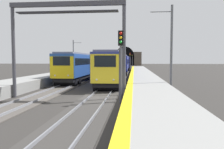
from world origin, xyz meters
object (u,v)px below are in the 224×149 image
at_px(railway_signal_near, 121,59).
at_px(train_adjacent_platform, 94,64).
at_px(catenary_mast_far, 74,56).
at_px(catenary_mast_near, 171,48).
at_px(railway_signal_far, 132,59).
at_px(train_main_approaching, 124,63).
at_px(railway_signal_mid, 130,61).
at_px(overhead_signal_gantry, 67,26).

bearing_deg(railway_signal_near, train_adjacent_platform, -165.74).
bearing_deg(railway_signal_near, catenary_mast_far, -159.73).
bearing_deg(catenary_mast_near, railway_signal_far, 2.78).
distance_m(train_main_approaching, railway_signal_mid, 8.79).
xyz_separation_m(railway_signal_near, overhead_signal_gantry, (1.51, 4.33, 2.66)).
bearing_deg(railway_signal_far, railway_signal_near, 0.00).
bearing_deg(railway_signal_far, catenary_mast_near, 2.78).
distance_m(train_main_approaching, catenary_mast_far, 14.54).
relative_size(train_adjacent_platform, railway_signal_far, 6.51).
bearing_deg(train_main_approaching, railway_signal_near, 1.45).
bearing_deg(catenary_mast_far, train_adjacent_platform, -143.44).
bearing_deg(railway_signal_near, railway_signal_far, -180.00).
xyz_separation_m(railway_signal_far, overhead_signal_gantry, (-92.25, 4.33, 2.31)).
relative_size(overhead_signal_gantry, catenary_mast_near, 1.15).
bearing_deg(railway_signal_mid, catenary_mast_far, -87.13).
bearing_deg(railway_signal_mid, overhead_signal_gantry, -7.21).
distance_m(railway_signal_far, catenary_mast_near, 88.73).
bearing_deg(train_adjacent_platform, overhead_signal_gantry, 6.55).
distance_m(catenary_mast_near, catenary_mast_far, 34.58).
relative_size(train_adjacent_platform, railway_signal_mid, 7.94).
xyz_separation_m(train_main_approaching, catenary_mast_near, (-39.19, -6.15, 1.84)).
relative_size(train_adjacent_platform, railway_signal_near, 7.33).
height_order(train_adjacent_platform, catenary_mast_near, catenary_mast_near).
relative_size(railway_signal_far, catenary_mast_far, 0.76).
relative_size(railway_signal_mid, catenary_mast_near, 0.59).
xyz_separation_m(railway_signal_mid, railway_signal_far, (58.01, -0.00, 0.67)).
bearing_deg(catenary_mast_far, railway_signal_mid, -87.13).
height_order(railway_signal_far, overhead_signal_gantry, overhead_signal_gantry).
xyz_separation_m(catenary_mast_near, catenary_mast_far, (29.96, 17.27, -0.23)).
bearing_deg(overhead_signal_gantry, railway_signal_far, -2.69).
relative_size(railway_signal_mid, railway_signal_far, 0.82).
bearing_deg(catenary_mast_near, train_adjacent_platform, 27.17).
relative_size(train_main_approaching, train_adjacent_platform, 2.12).
bearing_deg(train_adjacent_platform, catenary_mast_near, 28.11).
height_order(train_main_approaching, railway_signal_far, railway_signal_far).
relative_size(train_main_approaching, railway_signal_near, 15.51).
bearing_deg(train_adjacent_platform, railway_signal_far, 175.13).
bearing_deg(catenary_mast_far, train_main_approaching, -50.31).
xyz_separation_m(railway_signal_near, catenary_mast_near, (5.14, -4.31, 1.02)).
xyz_separation_m(railway_signal_near, catenary_mast_far, (35.11, 12.96, 0.79)).
distance_m(railway_signal_near, railway_signal_mid, 35.76).
height_order(train_adjacent_platform, railway_signal_mid, train_adjacent_platform).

